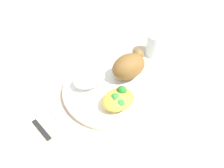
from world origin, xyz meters
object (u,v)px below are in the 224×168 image
at_px(knife, 34,121).
at_px(rice_pile, 89,78).
at_px(fork, 51,111).
at_px(plate, 112,89).
at_px(water_glass, 156,45).
at_px(mac_cheese_with_broccoli, 118,98).
at_px(roasted_chicken, 129,66).

bearing_deg(knife, rice_pile, 4.87).
bearing_deg(fork, rice_pile, 5.22).
xyz_separation_m(plate, knife, (-0.24, 0.04, -0.01)).
relative_size(plate, water_glass, 3.71).
height_order(rice_pile, mac_cheese_with_broccoli, mac_cheese_with_broccoli).
bearing_deg(fork, roasted_chicken, -7.23).
bearing_deg(roasted_chicken, water_glass, 15.99).
relative_size(rice_pile, water_glass, 1.25).
distance_m(fork, knife, 0.05).
xyz_separation_m(roasted_chicken, rice_pile, (-0.12, 0.05, -0.02)).
xyz_separation_m(mac_cheese_with_broccoli, fork, (-0.16, 0.11, -0.04)).
relative_size(mac_cheese_with_broccoli, water_glass, 1.18).
bearing_deg(knife, roasted_chicken, -5.45).
relative_size(rice_pile, knife, 0.54).
height_order(roasted_chicken, fork, roasted_chicken).
bearing_deg(rice_pile, knife, -175.13).
bearing_deg(roasted_chicken, fork, 172.77).
bearing_deg(mac_cheese_with_broccoli, fork, 146.58).
distance_m(mac_cheese_with_broccoli, water_glass, 0.30).
xyz_separation_m(plate, mac_cheese_with_broccoli, (-0.03, -0.06, 0.03)).
height_order(plate, roasted_chicken, roasted_chicken).
distance_m(plate, roasted_chicken, 0.09).
bearing_deg(rice_pile, mac_cheese_with_broccoli, -81.04).
height_order(rice_pile, water_glass, water_glass).
bearing_deg(fork, knife, -176.12).
relative_size(roasted_chicken, fork, 0.88).
distance_m(rice_pile, knife, 0.20).
xyz_separation_m(fork, water_glass, (0.44, 0.02, 0.04)).
bearing_deg(knife, mac_cheese_with_broccoli, -25.90).
relative_size(rice_pile, mac_cheese_with_broccoli, 1.06).
height_order(fork, knife, knife).
distance_m(mac_cheese_with_broccoli, knife, 0.24).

